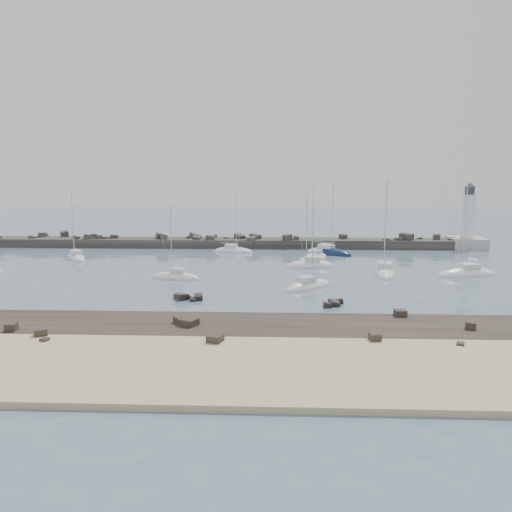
# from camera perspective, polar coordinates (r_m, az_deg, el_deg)

# --- Properties ---
(ground) EXTENTS (400.00, 400.00, 0.00)m
(ground) POSITION_cam_1_polar(r_m,az_deg,el_deg) (70.84, -3.00, -3.23)
(ground) COLOR slate
(ground) RESTS_ON ground
(sand_strip) EXTENTS (140.00, 14.00, 1.00)m
(sand_strip) POSITION_cam_1_polar(r_m,az_deg,el_deg) (40.38, -7.30, -12.88)
(sand_strip) COLOR #CAB88C
(sand_strip) RESTS_ON ground
(rock_shelf) EXTENTS (140.00, 12.00, 1.73)m
(rock_shelf) POSITION_cam_1_polar(r_m,az_deg,el_deg) (49.68, -5.49, -8.59)
(rock_shelf) COLOR #2A221D
(rock_shelf) RESTS_ON ground
(rock_cluster_near) EXTENTS (4.01, 3.14, 1.27)m
(rock_cluster_near) POSITION_cam_1_polar(r_m,az_deg,el_deg) (62.73, -7.99, -4.80)
(rock_cluster_near) COLOR black
(rock_cluster_near) RESTS_ON ground
(rock_cluster_far) EXTENTS (2.70, 3.52, 1.33)m
(rock_cluster_far) POSITION_cam_1_polar(r_m,az_deg,el_deg) (59.92, 8.87, -5.51)
(rock_cluster_far) COLOR black
(rock_cluster_far) RESTS_ON ground
(breakwater) EXTENTS (115.00, 6.48, 4.66)m
(breakwater) POSITION_cam_1_polar(r_m,az_deg,el_deg) (108.84, -5.14, 1.20)
(breakwater) COLOR #2E2C29
(breakwater) RESTS_ON ground
(lighthouse) EXTENTS (7.00, 7.00, 14.60)m
(lighthouse) POSITION_cam_1_polar(r_m,az_deg,el_deg) (114.95, 22.96, 2.35)
(lighthouse) COLOR #A5A5A0
(lighthouse) RESTS_ON ground
(sailboat_1) EXTENTS (7.12, 8.30, 13.37)m
(sailboat_1) POSITION_cam_1_polar(r_m,az_deg,el_deg) (98.18, -19.90, -0.24)
(sailboat_1) COLOR white
(sailboat_1) RESTS_ON ground
(sailboat_3) EXTENTS (8.51, 4.13, 12.90)m
(sailboat_3) POSITION_cam_1_polar(r_m,az_deg,el_deg) (100.88, -2.63, 0.53)
(sailboat_3) COLOR white
(sailboat_3) RESTS_ON ground
(sailboat_4) EXTENTS (7.89, 4.01, 12.05)m
(sailboat_4) POSITION_cam_1_polar(r_m,az_deg,el_deg) (75.50, -9.14, -2.46)
(sailboat_4) COLOR white
(sailboat_4) RESTS_ON ground
(sailboat_5) EXTENTS (7.07, 9.23, 14.46)m
(sailboat_5) POSITION_cam_1_polar(r_m,az_deg,el_deg) (91.86, 6.63, -0.35)
(sailboat_5) COLOR white
(sailboat_5) RESTS_ON ground
(sailboat_6) EXTENTS (7.91, 7.52, 13.18)m
(sailboat_6) POSITION_cam_1_polar(r_m,az_deg,el_deg) (68.83, 6.01, -3.51)
(sailboat_6) COLOR white
(sailboat_6) RESTS_ON ground
(sailboat_7) EXTENTS (10.12, 8.64, 16.16)m
(sailboat_7) POSITION_cam_1_polar(r_m,az_deg,el_deg) (99.15, 8.24, 0.30)
(sailboat_7) COLOR #0F1D41
(sailboat_7) RESTS_ON ground
(sailboat_8) EXTENTS (8.75, 3.98, 13.46)m
(sailboat_8) POSITION_cam_1_polar(r_m,az_deg,el_deg) (84.64, 6.21, -1.15)
(sailboat_8) COLOR white
(sailboat_8) RESTS_ON ground
(sailboat_9) EXTENTS (4.53, 10.41, 15.94)m
(sailboat_9) POSITION_cam_1_polar(r_m,az_deg,el_deg) (80.57, 14.42, -1.89)
(sailboat_9) COLOR white
(sailboat_9) RESTS_ON ground
(sailboat_10) EXTENTS (10.31, 5.52, 15.53)m
(sailboat_10) POSITION_cam_1_polar(r_m,az_deg,el_deg) (83.50, 22.93, -1.96)
(sailboat_10) COLOR white
(sailboat_10) RESTS_ON ground
(sailboat_11) EXTENTS (4.33, 6.88, 10.59)m
(sailboat_11) POSITION_cam_1_polar(r_m,az_deg,el_deg) (91.42, 23.47, -1.10)
(sailboat_11) COLOR white
(sailboat_11) RESTS_ON ground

